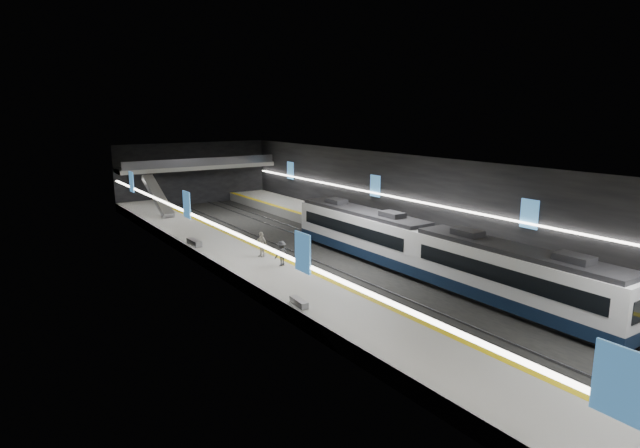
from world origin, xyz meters
TOP-DOWN VIEW (x-y plane):
  - ground at (0.00, 0.00)m, footprint 70.00×70.00m
  - ceiling at (0.00, 0.00)m, footprint 20.00×70.00m
  - wall_left at (-10.00, 0.00)m, footprint 0.04×70.00m
  - wall_right at (10.00, 0.00)m, footprint 0.04×70.00m
  - wall_back at (0.00, 35.00)m, footprint 20.00×0.04m
  - platform_left at (-7.50, 0.00)m, footprint 5.00×70.00m
  - tile_surface_left at (-7.50, 0.00)m, footprint 5.00×70.00m
  - tactile_strip_left at (-5.30, 0.00)m, footprint 0.60×70.00m
  - platform_right at (7.50, 0.00)m, footprint 5.00×70.00m
  - tile_surface_right at (7.50, 0.00)m, footprint 5.00×70.00m
  - tactile_strip_right at (5.30, 0.00)m, footprint 0.60×70.00m
  - rails at (-0.00, 0.00)m, footprint 6.52×70.00m
  - train at (2.50, -4.88)m, footprint 2.69×30.04m
  - ad_posters at (-0.00, 1.00)m, footprint 19.94×53.50m
  - cove_light_left at (-9.80, 0.00)m, footprint 0.25×68.60m
  - cove_light_right at (9.80, 0.00)m, footprint 0.25×68.60m
  - mezzanine_bridge at (0.00, 32.93)m, footprint 20.00×3.00m
  - escalator at (-7.50, 26.00)m, footprint 1.20×7.50m
  - bench_left_near at (-9.50, -6.86)m, footprint 0.58×1.64m
  - bench_left_far at (-9.46, 9.97)m, footprint 0.62×2.03m
  - bench_right_far at (9.50, -0.67)m, footprint 0.57×2.01m
  - passenger_right_a at (6.88, -15.66)m, footprint 0.61×0.80m
  - passenger_right_b at (7.62, -7.56)m, footprint 1.10×1.01m
  - passenger_left_a at (-6.41, 3.72)m, footprint 0.77×1.23m
  - passenger_left_b at (-6.33, 0.75)m, footprint 1.29×0.89m

SIDE VIEW (x-z plane):
  - ground at x=0.00m, z-range 0.00..0.00m
  - rails at x=0.00m, z-range 0.00..0.12m
  - platform_left at x=-7.50m, z-range 0.00..1.00m
  - platform_right at x=7.50m, z-range 0.00..1.00m
  - tile_surface_left at x=-7.50m, z-range 1.00..1.02m
  - tile_surface_right at x=7.50m, z-range 1.00..1.02m
  - tactile_strip_left at x=-5.30m, z-range 1.01..1.03m
  - tactile_strip_right at x=5.30m, z-range 1.01..1.03m
  - bench_left_near at x=-9.50m, z-range 1.00..1.39m
  - bench_right_far at x=9.50m, z-range 1.00..1.49m
  - bench_left_far at x=-9.46m, z-range 1.00..1.49m
  - passenger_right_b at x=7.62m, z-range 1.00..2.82m
  - passenger_left_b at x=-6.33m, z-range 1.00..2.83m
  - passenger_left_a at x=-6.41m, z-range 1.00..2.94m
  - passenger_right_a at x=6.88m, z-range 1.00..2.96m
  - train at x=2.50m, z-range 0.40..4.00m
  - escalator at x=-7.50m, z-range 0.94..4.86m
  - cove_light_left at x=-9.80m, z-range 3.74..3.86m
  - cove_light_right at x=9.80m, z-range 3.74..3.86m
  - wall_left at x=-10.00m, z-range 0.00..8.00m
  - wall_right at x=10.00m, z-range 0.00..8.00m
  - wall_back at x=0.00m, z-range 0.00..8.00m
  - ad_posters at x=0.00m, z-range 3.40..5.60m
  - mezzanine_bridge at x=0.00m, z-range 4.29..5.79m
  - ceiling at x=0.00m, z-range 7.98..8.02m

